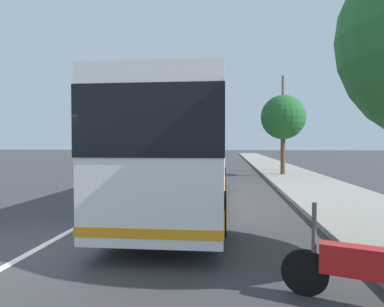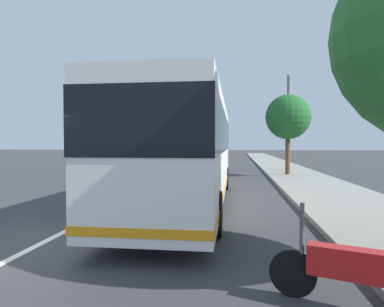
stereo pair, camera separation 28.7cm
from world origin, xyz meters
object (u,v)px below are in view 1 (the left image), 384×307
Objects in this scene: roadside_tree_mid_block at (283,118)px; utility_pole at (283,124)px; car_ahead_same_lane at (171,155)px; coach_bus at (188,147)px; motorcycle_mid_row at (368,270)px; car_far_distant at (148,160)px.

roadside_tree_mid_block is 0.73× the size of utility_pole.
utility_pole reaches higher than car_ahead_same_lane.
coach_bus is 5.88× the size of motorcycle_mid_row.
car_far_distant is (-12.48, -0.18, -0.03)m from car_ahead_same_lane.
utility_pole is at bearing -75.74° from motorcycle_mid_row.
motorcycle_mid_row is (-6.77, -3.06, -1.47)m from coach_bus.
car_far_distant is at bearing -3.28° from car_ahead_same_lane.
motorcycle_mid_row is 0.39× the size of roadside_tree_mid_block.
roadside_tree_mid_block is (-5.57, -10.07, 2.99)m from car_far_distant.
motorcycle_mid_row is at bearing 24.20° from car_far_distant.
coach_bus is 2.32× the size of roadside_tree_mid_block.
utility_pole is at bearing 83.49° from car_far_distant.
car_ahead_same_lane is at bearing 36.79° from utility_pole.
car_far_distant is at bearing 17.87° from coach_bus.
roadside_tree_mid_block is at bearing -75.18° from motorcycle_mid_row.
coach_bus is at bearing 155.59° from roadside_tree_mid_block.
car_far_distant is at bearing 61.05° from roadside_tree_mid_block.
motorcycle_mid_row is 0.48× the size of car_ahead_same_lane.
roadside_tree_mid_block reaches higher than coach_bus.
motorcycle_mid_row is at bearing -156.21° from coach_bus.
coach_bus is at bearing 159.35° from utility_pole.
motorcycle_mid_row is at bearing 174.42° from roadside_tree_mid_block.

